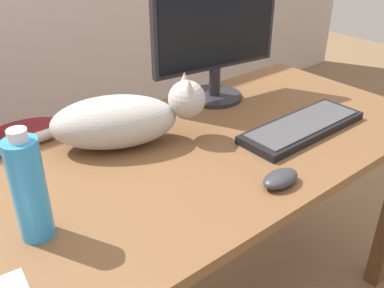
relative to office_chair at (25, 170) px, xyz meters
The scene contains 7 objects.
desk 0.86m from the office_chair, 74.34° to the right, with size 1.64×0.72×0.76m.
office_chair is the anchor object (origin of this frame).
monitor 0.97m from the office_chair, 44.52° to the right, with size 0.48×0.20×0.41m.
keyboard 1.15m from the office_chair, 56.90° to the right, with size 0.44×0.15×0.03m.
cat 0.77m from the office_chair, 78.98° to the right, with size 0.55×0.33×0.20m.
computer_mouse 1.17m from the office_chair, 73.61° to the right, with size 0.11×0.06×0.04m, color #333338.
water_bottle 1.00m from the office_chair, 105.22° to the right, with size 0.07×0.07×0.25m.
Camera 1 is at (-0.67, -0.83, 1.39)m, focal length 40.86 mm.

